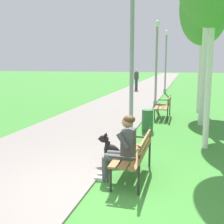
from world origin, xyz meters
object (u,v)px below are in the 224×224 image
dog_black (114,153)px  park_bench_near (135,152)px  litter_bin (148,121)px  lamp_post_far (166,61)px  park_bench_mid (164,105)px  lamp_post_mid (156,63)px  person_seated_on_near_bench (123,146)px  lamp_post_near (132,57)px  birch_tree_fourth (204,8)px  pedestrian_distant (136,80)px

dog_black → park_bench_near: bearing=-46.2°
park_bench_near → litter_bin: park_bench_near is taller
lamp_post_far → litter_bin: 11.82m
park_bench_mid → lamp_post_mid: bearing=103.1°
person_seated_on_near_bench → lamp_post_far: size_ratio=0.29×
lamp_post_far → litter_bin: bearing=-88.3°
lamp_post_near → lamp_post_mid: (0.00, 6.30, -0.17)m
lamp_post_mid → birch_tree_fourth: (2.04, -0.96, 2.28)m
park_bench_near → dog_black: (-0.56, 0.59, -0.25)m
park_bench_mid → litter_bin: park_bench_mid is taller
dog_black → pedestrian_distant: pedestrian_distant is taller
person_seated_on_near_bench → pedestrian_distant: 17.06m
lamp_post_mid → litter_bin: 5.48m
park_bench_mid → lamp_post_far: 9.49m
lamp_post_near → litter_bin: lamp_post_near is taller
lamp_post_mid → lamp_post_far: lamp_post_far is taller
park_bench_near → birch_tree_fourth: (1.44, 8.00, 3.92)m
person_seated_on_near_bench → lamp_post_far: 15.73m
park_bench_mid → park_bench_near: bearing=-90.5°
park_bench_near → lamp_post_near: size_ratio=0.33×
park_bench_near → dog_black: 0.85m
park_bench_near → person_seated_on_near_bench: (-0.21, -0.19, 0.17)m
park_bench_mid → lamp_post_mid: lamp_post_mid is taller
lamp_post_mid → park_bench_near: bearing=-86.1°
dog_black → litter_bin: size_ratio=1.19×
lamp_post_far → litter_bin: (0.35, -11.66, -1.91)m
lamp_post_mid → lamp_post_far: size_ratio=0.95×
park_bench_near → lamp_post_mid: lamp_post_mid is taller
person_seated_on_near_bench → dog_black: bearing=114.5°
lamp_post_far → park_bench_near: bearing=-87.6°
park_bench_mid → dog_black: park_bench_mid is taller
pedestrian_distant → dog_black: bearing=-81.6°
dog_black → litter_bin: dog_black is taller
park_bench_mid → lamp_post_far: size_ratio=0.34×
dog_black → lamp_post_far: bearing=90.3°
lamp_post_near → lamp_post_far: 12.79m
park_bench_near → birch_tree_fourth: birch_tree_fourth is taller
person_seated_on_near_bench → lamp_post_mid: (-0.40, 9.16, 1.47)m
dog_black → pedestrian_distant: bearing=98.4°
litter_bin → pedestrian_distant: size_ratio=0.42×
person_seated_on_near_bench → dog_black: size_ratio=1.50×
dog_black → lamp_post_near: (-0.04, 2.08, 2.06)m
lamp_post_far → pedestrian_distant: bearing=152.3°
lamp_post_far → birch_tree_fourth: size_ratio=0.72×
park_bench_near → pedestrian_distant: size_ratio=0.91×
lamp_post_near → park_bench_mid: bearing=79.3°
lamp_post_near → lamp_post_far: bearing=90.1°
dog_black → lamp_post_mid: bearing=90.3°
birch_tree_fourth → pedestrian_distant: size_ratio=3.65×
dog_black → birch_tree_fourth: (2.00, 7.41, 4.17)m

